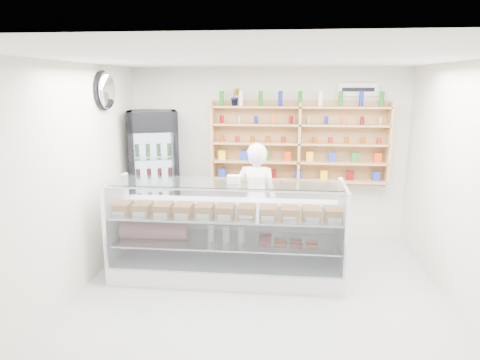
# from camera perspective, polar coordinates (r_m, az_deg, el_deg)

# --- Properties ---
(room) EXTENTS (5.00, 5.00, 5.00)m
(room) POSITION_cam_1_polar(r_m,az_deg,el_deg) (4.70, 2.65, -1.45)
(room) COLOR #A6A7AB
(room) RESTS_ON ground
(display_counter) EXTENTS (3.03, 0.91, 1.32)m
(display_counter) POSITION_cam_1_polar(r_m,az_deg,el_deg) (5.79, -1.75, -9.44)
(display_counter) COLOR white
(display_counter) RESTS_ON floor
(shop_worker) EXTENTS (0.69, 0.51, 1.73)m
(shop_worker) POSITION_cam_1_polar(r_m,az_deg,el_deg) (6.27, 2.17, -2.83)
(shop_worker) COLOR silver
(shop_worker) RESTS_ON floor
(drinks_cooler) EXTENTS (0.96, 0.95, 2.12)m
(drinks_cooler) POSITION_cam_1_polar(r_m,az_deg,el_deg) (7.16, -11.36, 0.59)
(drinks_cooler) COLOR black
(drinks_cooler) RESTS_ON floor
(wall_shelving) EXTENTS (2.84, 0.28, 1.33)m
(wall_shelving) POSITION_cam_1_polar(r_m,az_deg,el_deg) (6.96, 7.86, 4.79)
(wall_shelving) COLOR tan
(wall_shelving) RESTS_ON back_wall
(potted_plant) EXTENTS (0.16, 0.13, 0.28)m
(potted_plant) POSITION_cam_1_polar(r_m,az_deg,el_deg) (6.94, -0.61, 11.02)
(potted_plant) COLOR #1E6626
(potted_plant) RESTS_ON wall_shelving
(security_mirror) EXTENTS (0.15, 0.50, 0.50)m
(security_mirror) POSITION_cam_1_polar(r_m,az_deg,el_deg) (6.23, -17.33, 11.30)
(security_mirror) COLOR silver
(security_mirror) RESTS_ON left_wall
(wall_sign) EXTENTS (0.62, 0.03, 0.20)m
(wall_sign) POSITION_cam_1_polar(r_m,az_deg,el_deg) (7.11, 15.46, 11.55)
(wall_sign) COLOR white
(wall_sign) RESTS_ON back_wall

